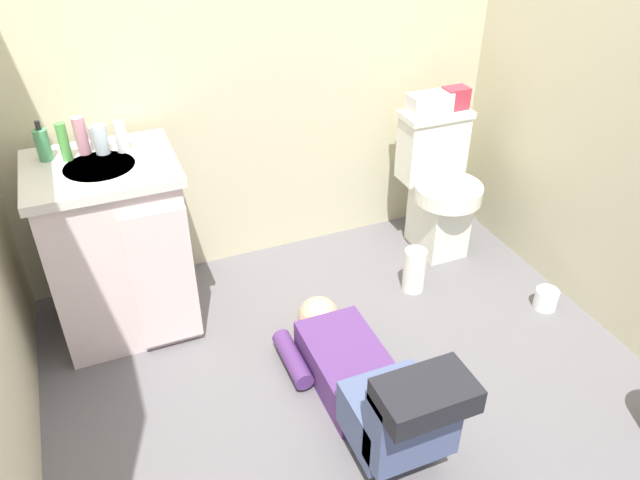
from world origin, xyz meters
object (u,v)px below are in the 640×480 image
at_px(faucet, 93,139).
at_px(soap_dispenser, 43,144).
at_px(person_plumber, 368,383).
at_px(toiletry_bag, 455,98).
at_px(toilet_paper_roll, 546,299).
at_px(toilet, 438,186).
at_px(bottle_green, 64,142).
at_px(bottle_pink, 81,136).
at_px(vanity_cabinet, 118,247).
at_px(tissue_box, 430,103).
at_px(bottle_clear, 101,139).
at_px(paper_towel_roll, 414,270).
at_px(bottle_white, 121,137).

bearing_deg(faucet, soap_dispenser, -173.99).
distance_m(person_plumber, soap_dispenser, 1.59).
height_order(toiletry_bag, toilet_paper_roll, toiletry_bag).
xyz_separation_m(toilet, bottle_green, (-1.75, 0.06, 0.53)).
height_order(person_plumber, bottle_pink, bottle_pink).
bearing_deg(person_plumber, toilet, 47.64).
bearing_deg(toiletry_bag, vanity_cabinet, -176.10).
xyz_separation_m(tissue_box, toilet_paper_roll, (0.27, -0.78, -0.75)).
xyz_separation_m(toilet, vanity_cabinet, (-1.64, -0.03, 0.05)).
height_order(soap_dispenser, bottle_green, soap_dispenser).
height_order(toiletry_bag, bottle_green, bottle_green).
relative_size(tissue_box, bottle_clear, 1.79).
xyz_separation_m(toilet, paper_towel_roll, (-0.30, -0.32, -0.25)).
bearing_deg(tissue_box, paper_towel_roll, -121.88).
xyz_separation_m(soap_dispenser, bottle_pink, (0.15, 0.00, 0.01)).
xyz_separation_m(toilet, bottle_pink, (-1.69, 0.10, 0.53)).
relative_size(toilet, bottle_pink, 4.75).
relative_size(vanity_cabinet, person_plumber, 0.77).
relative_size(person_plumber, toiletry_bag, 8.59).
distance_m(toiletry_bag, paper_towel_roll, 0.90).
bearing_deg(toilet_paper_roll, vanity_cabinet, 160.40).
distance_m(bottle_green, bottle_white, 0.22).
height_order(toiletry_bag, paper_towel_roll, toiletry_bag).
height_order(toilet, toilet_paper_roll, toilet).
bearing_deg(toilet, vanity_cabinet, -179.01).
distance_m(toilet, bottle_green, 1.83).
bearing_deg(bottle_clear, faucet, 124.52).
relative_size(person_plumber, bottle_green, 6.75).
xyz_separation_m(bottle_white, paper_towel_roll, (1.23, -0.38, -0.77)).
bearing_deg(person_plumber, toilet_paper_roll, 13.55).
distance_m(toilet, vanity_cabinet, 1.64).
bearing_deg(tissue_box, bottle_white, -178.82).
bearing_deg(vanity_cabinet, toiletry_bag, 3.90).
bearing_deg(bottle_clear, bottle_green, -175.11).
distance_m(person_plumber, toiletry_bag, 1.56).
bearing_deg(paper_towel_roll, tissue_box, 58.12).
bearing_deg(soap_dispenser, toilet, -3.05).
xyz_separation_m(faucet, bottle_pink, (-0.04, -0.02, 0.03)).
distance_m(faucet, tissue_box, 1.60).
relative_size(toiletry_bag, bottle_green, 0.79).
height_order(vanity_cabinet, bottle_pink, bottle_pink).
distance_m(faucet, person_plumber, 1.49).
distance_m(toilet, paper_towel_roll, 0.51).
xyz_separation_m(tissue_box, toiletry_bag, (0.15, 0.00, 0.01)).
bearing_deg(faucet, tissue_box, -0.97).
bearing_deg(paper_towel_roll, soap_dispenser, 164.79).
bearing_deg(soap_dispenser, bottle_green, -23.70).
relative_size(faucet, toiletry_bag, 0.81).
distance_m(vanity_cabinet, bottle_pink, 0.50).
bearing_deg(toilet, bottle_white, 177.77).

